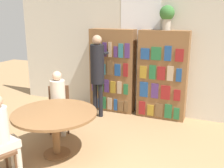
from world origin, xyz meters
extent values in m
cube|color=beige|center=(0.00, 3.51, 1.50)|extent=(6.40, 0.06, 3.00)
cube|color=white|center=(0.00, 3.47, 2.35)|extent=(0.90, 0.01, 1.10)
cube|color=brown|center=(-0.59, 3.32, 0.96)|extent=(1.05, 0.32, 1.92)
cube|color=brown|center=(-0.99, 3.15, 0.22)|extent=(0.09, 0.02, 0.31)
cube|color=navy|center=(-0.85, 3.15, 0.18)|extent=(0.09, 0.02, 0.23)
cube|color=#236638|center=(-0.73, 3.15, 0.21)|extent=(0.08, 0.02, 0.29)
cube|color=tan|center=(-0.59, 3.15, 0.20)|extent=(0.11, 0.02, 0.28)
cube|color=navy|center=(-0.44, 3.15, 0.20)|extent=(0.08, 0.02, 0.27)
cube|color=brown|center=(-0.31, 3.15, 0.18)|extent=(0.12, 0.02, 0.24)
cube|color=brown|center=(-0.18, 3.15, 0.19)|extent=(0.08, 0.02, 0.26)
cube|color=#4C2D6B|center=(-0.99, 3.15, 0.62)|extent=(0.12, 0.02, 0.29)
cube|color=#236638|center=(-0.82, 3.15, 0.63)|extent=(0.13, 0.02, 0.31)
cube|color=#4C2D6B|center=(-0.67, 3.15, 0.63)|extent=(0.11, 0.02, 0.30)
cube|color=olive|center=(-0.51, 3.15, 0.62)|extent=(0.12, 0.02, 0.28)
cube|color=tan|center=(-0.35, 3.15, 0.62)|extent=(0.10, 0.02, 0.29)
cube|color=#236638|center=(-0.19, 3.15, 0.60)|extent=(0.10, 0.02, 0.24)
cube|color=navy|center=(-0.97, 3.15, 1.02)|extent=(0.12, 0.02, 0.24)
cube|color=#2D707A|center=(-0.78, 3.15, 1.02)|extent=(0.17, 0.02, 0.24)
cube|color=brown|center=(-0.58, 3.15, 1.06)|extent=(0.15, 0.02, 0.33)
cube|color=navy|center=(-0.40, 3.15, 1.03)|extent=(0.14, 0.02, 0.27)
cube|color=maroon|center=(-0.20, 3.15, 1.04)|extent=(0.11, 0.02, 0.30)
cube|color=#2D707A|center=(-0.99, 3.15, 1.45)|extent=(0.12, 0.02, 0.27)
cube|color=#2D707A|center=(-0.86, 3.15, 1.45)|extent=(0.10, 0.02, 0.28)
cube|color=#4C2D6B|center=(-0.71, 3.15, 1.47)|extent=(0.10, 0.02, 0.32)
cube|color=tan|center=(-0.58, 3.15, 1.48)|extent=(0.08, 0.02, 0.33)
cube|color=#4C2D6B|center=(-0.44, 3.15, 1.43)|extent=(0.09, 0.02, 0.24)
cube|color=#2D707A|center=(-0.32, 3.15, 1.47)|extent=(0.11, 0.02, 0.31)
cube|color=#4C2D6B|center=(-0.18, 3.15, 1.47)|extent=(0.11, 0.02, 0.32)
cube|color=brown|center=(0.59, 3.32, 0.96)|extent=(1.05, 0.32, 1.92)
cube|color=maroon|center=(0.20, 3.15, 0.21)|extent=(0.15, 0.02, 0.30)
cube|color=olive|center=(0.40, 3.15, 0.18)|extent=(0.14, 0.02, 0.24)
cube|color=brown|center=(0.59, 3.15, 0.21)|extent=(0.16, 0.02, 0.30)
cube|color=#236638|center=(0.78, 3.15, 0.22)|extent=(0.15, 0.02, 0.31)
cube|color=#236638|center=(0.96, 3.15, 0.19)|extent=(0.12, 0.02, 0.26)
cube|color=navy|center=(0.23, 3.15, 0.64)|extent=(0.18, 0.02, 0.33)
cube|color=#4C2D6B|center=(0.47, 3.15, 0.64)|extent=(0.15, 0.02, 0.32)
cube|color=maroon|center=(0.70, 3.15, 0.63)|extent=(0.20, 0.02, 0.30)
cube|color=maroon|center=(0.95, 3.15, 0.60)|extent=(0.14, 0.02, 0.24)
cube|color=olive|center=(0.20, 3.15, 1.03)|extent=(0.15, 0.02, 0.27)
cube|color=#236638|center=(0.40, 3.15, 1.05)|extent=(0.14, 0.02, 0.30)
cube|color=maroon|center=(0.59, 3.15, 1.04)|extent=(0.17, 0.02, 0.29)
cube|color=tan|center=(0.78, 3.15, 1.05)|extent=(0.13, 0.02, 0.31)
cube|color=navy|center=(0.96, 3.15, 1.03)|extent=(0.11, 0.02, 0.27)
cube|color=navy|center=(0.23, 3.15, 1.43)|extent=(0.19, 0.02, 0.23)
cube|color=#236638|center=(0.47, 3.15, 1.45)|extent=(0.21, 0.02, 0.27)
cube|color=navy|center=(0.71, 3.15, 1.47)|extent=(0.14, 0.02, 0.31)
cube|color=maroon|center=(0.94, 3.15, 1.44)|extent=(0.16, 0.02, 0.26)
cylinder|color=#B7AD9E|center=(0.62, 3.32, 2.03)|extent=(0.17, 0.17, 0.22)
sphere|color=#387033|center=(0.62, 3.32, 2.27)|extent=(0.31, 0.31, 0.31)
cylinder|color=brown|center=(-0.62, 1.02, 0.01)|extent=(0.44, 0.44, 0.03)
cylinder|color=brown|center=(-0.62, 1.02, 0.37)|extent=(0.12, 0.12, 0.68)
cylinder|color=brown|center=(-0.62, 1.02, 0.73)|extent=(1.35, 1.35, 0.04)
cylinder|color=brown|center=(-1.08, 0.39, 0.19)|extent=(0.04, 0.04, 0.38)
cylinder|color=brown|center=(-0.77, 0.25, 0.19)|extent=(0.04, 0.04, 0.38)
cube|color=brown|center=(-1.10, 1.82, 0.40)|extent=(0.55, 0.55, 0.04)
cube|color=brown|center=(-1.19, 1.98, 0.65)|extent=(0.36, 0.23, 0.45)
cylinder|color=brown|center=(-0.87, 1.76, 0.19)|extent=(0.04, 0.04, 0.38)
cylinder|color=brown|center=(-1.16, 1.59, 0.19)|extent=(0.04, 0.04, 0.38)
cylinder|color=brown|center=(-1.04, 2.06, 0.19)|extent=(0.04, 0.04, 0.38)
cylinder|color=brown|center=(-1.33, 1.88, 0.19)|extent=(0.04, 0.04, 0.38)
cube|color=beige|center=(-1.03, 1.70, 0.48)|extent=(0.40, 0.42, 0.12)
cylinder|color=beige|center=(-1.07, 1.77, 0.79)|extent=(0.28, 0.28, 0.50)
sphere|color=#DBB293|center=(-1.07, 1.77, 1.13)|extent=(0.18, 0.18, 0.18)
cylinder|color=beige|center=(-0.90, 1.65, 0.21)|extent=(0.10, 0.10, 0.42)
cylinder|color=beige|center=(-1.04, 1.57, 0.21)|extent=(0.10, 0.10, 0.42)
cube|color=beige|center=(-0.94, 0.29, 0.48)|extent=(0.36, 0.40, 0.12)
cylinder|color=beige|center=(-0.96, 0.42, 0.21)|extent=(0.10, 0.10, 0.42)
cylinder|color=beige|center=(-0.83, 0.37, 0.21)|extent=(0.10, 0.10, 0.42)
cylinder|color=black|center=(-0.80, 2.81, 0.39)|extent=(0.10, 0.10, 0.77)
cylinder|color=black|center=(-0.66, 2.81, 0.39)|extent=(0.10, 0.10, 0.77)
cylinder|color=black|center=(-0.73, 2.81, 1.19)|extent=(0.30, 0.30, 0.84)
sphere|color=tan|center=(-0.73, 2.81, 1.72)|extent=(0.21, 0.21, 0.21)
cylinder|color=black|center=(-0.64, 3.08, 1.40)|extent=(0.07, 0.30, 0.07)
camera|label=1|loc=(1.72, -2.21, 2.26)|focal=42.00mm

